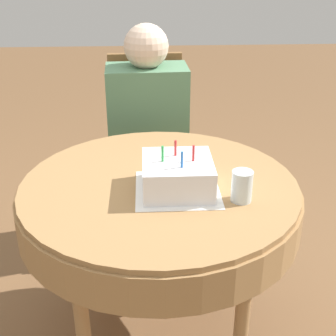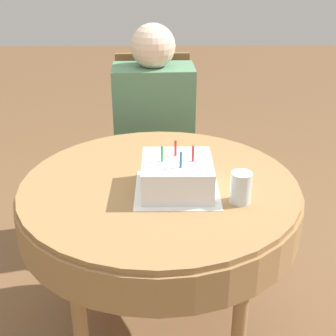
# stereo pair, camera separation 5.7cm
# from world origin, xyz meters

# --- Properties ---
(dining_table) EXTENTS (0.98, 0.98, 0.73)m
(dining_table) POSITION_xyz_m (0.00, 0.00, 0.64)
(dining_table) COLOR #9E7547
(dining_table) RESTS_ON ground_plane
(chair) EXTENTS (0.44, 0.44, 0.97)m
(chair) POSITION_xyz_m (-0.03, 0.86, 0.50)
(chair) COLOR brown
(chair) RESTS_ON ground_plane
(person) EXTENTS (0.40, 0.34, 1.15)m
(person) POSITION_xyz_m (-0.03, 0.76, 0.69)
(person) COLOR beige
(person) RESTS_ON ground_plane
(napkin) EXTENTS (0.28, 0.28, 0.00)m
(napkin) POSITION_xyz_m (0.06, -0.05, 0.73)
(napkin) COLOR white
(napkin) RESTS_ON dining_table
(birthday_cake) EXTENTS (0.23, 0.23, 0.16)m
(birthday_cake) POSITION_xyz_m (0.06, -0.05, 0.79)
(birthday_cake) COLOR white
(birthday_cake) RESTS_ON dining_table
(drinking_glass) EXTENTS (0.07, 0.07, 0.10)m
(drinking_glass) POSITION_xyz_m (0.26, -0.13, 0.78)
(drinking_glass) COLOR silver
(drinking_glass) RESTS_ON dining_table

